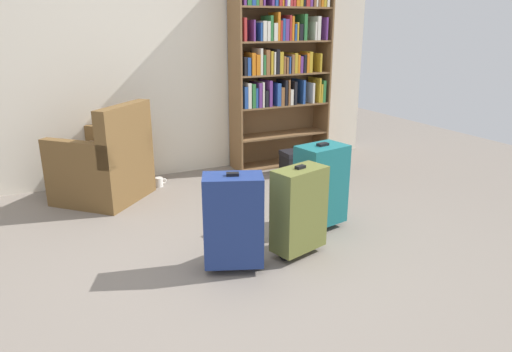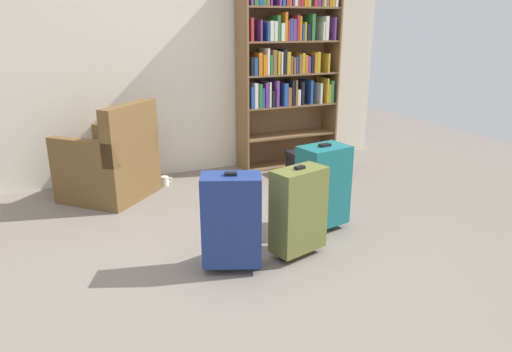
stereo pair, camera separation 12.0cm
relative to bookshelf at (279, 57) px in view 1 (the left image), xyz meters
The scene contains 9 objects.
ground_plane 2.72m from the bookshelf, 125.66° to the right, with size 9.41×9.41×0.00m, color slate.
back_wall 1.44m from the bookshelf, behind, with size 5.38×0.10×2.60m, color beige.
bookshelf is the anchor object (origin of this frame).
armchair 2.21m from the bookshelf, behind, with size 0.99×0.99×0.90m.
mug 1.89m from the bookshelf, behind, with size 0.12×0.08×0.10m.
storage_box 1.16m from the bookshelf, 82.99° to the right, with size 0.39×0.23×0.25m.
suitcase_teal 2.01m from the bookshelf, 107.85° to the right, with size 0.41×0.32×0.70m.
suitcase_olive 2.43m from the bookshelf, 114.87° to the right, with size 0.42×0.29×0.66m.
suitcase_navy_blue 2.65m from the bookshelf, 125.21° to the right, with size 0.44×0.35×0.68m.
Camera 1 is at (-1.12, -2.63, 1.56)m, focal length 32.55 mm.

